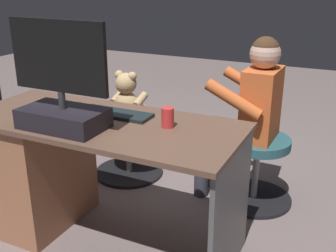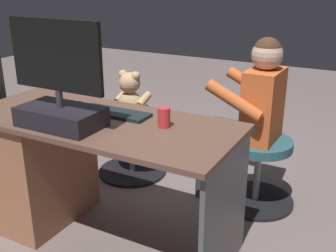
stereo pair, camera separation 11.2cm
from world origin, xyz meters
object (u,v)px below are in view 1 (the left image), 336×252
office_chair_teddy (128,143)px  visitor_chair (256,164)px  computer_mouse (76,106)px  desk (48,164)px  keyboard (116,114)px  teddy_bear (127,97)px  monitor (62,99)px  person (248,106)px  cup (168,118)px  tv_remote (46,111)px

office_chair_teddy → visitor_chair: 0.99m
computer_mouse → visitor_chair: computer_mouse is taller
desk → visitor_chair: 1.36m
visitor_chair → keyboard: bearing=47.4°
visitor_chair → desk: bearing=36.9°
office_chair_teddy → teddy_bear: bearing=-90.0°
monitor → person: monitor is taller
cup → person: 0.79m
cup → office_chair_teddy: 1.13m
monitor → visitor_chair: bearing=-128.5°
computer_mouse → cup: 0.62m
desk → tv_remote: size_ratio=10.29×
keyboard → office_chair_teddy: size_ratio=0.79×
tv_remote → office_chair_teddy: size_ratio=0.28×
monitor → visitor_chair: size_ratio=1.06×
keyboard → visitor_chair: 1.07m
monitor → computer_mouse: (0.14, -0.28, -0.13)m
computer_mouse → visitor_chair: bearing=-142.7°
visitor_chair → cup: bearing=67.8°
person → keyboard: bearing=51.2°
desk → person: 1.32m
keyboard → person: (-0.57, -0.70, -0.08)m
computer_mouse → person: size_ratio=0.08×
tv_remote → visitor_chair: 1.41m
office_chair_teddy → visitor_chair: (-0.99, -0.03, 0.01)m
desk → visitor_chair: (-1.08, -0.81, -0.13)m
monitor → office_chair_teddy: bearing=-77.7°
monitor → teddy_bear: bearing=-77.8°
teddy_bear → computer_mouse: bearing=95.8°
monitor → tv_remote: (0.25, -0.15, -0.14)m
keyboard → cup: 0.35m
monitor → office_chair_teddy: (0.21, -0.96, -0.64)m
teddy_bear → keyboard: bearing=116.3°
office_chair_teddy → keyboard: bearing=116.7°
teddy_bear → visitor_chair: bearing=-179.2°
keyboard → visitor_chair: (-0.65, -0.71, -0.48)m
desk → monitor: monitor is taller
monitor → teddy_bear: monitor is taller
cup → teddy_bear: bearing=-47.1°
monitor → computer_mouse: size_ratio=5.74×
tv_remote → visitor_chair: bearing=-138.1°
monitor → office_chair_teddy: 1.17m
monitor → keyboard: bearing=-115.6°
office_chair_teddy → person: size_ratio=0.47×
office_chair_teddy → person: (-0.91, -0.02, 0.41)m
desk → teddy_bear: teddy_bear is taller
computer_mouse → desk: bearing=34.3°
office_chair_teddy → person: 1.00m
desk → cup: cup is taller
visitor_chair → office_chair_teddy: bearing=1.6°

